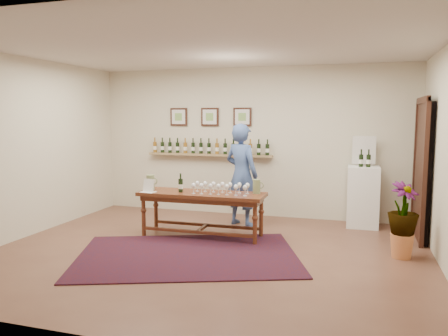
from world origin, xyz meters
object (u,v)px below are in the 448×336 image
(tasting_table, at_px, (202,199))
(person, at_px, (242,175))
(potted_plant, at_px, (403,220))
(display_pedestal, at_px, (363,197))

(tasting_table, height_order, person, person)
(person, bearing_deg, tasting_table, 88.48)
(tasting_table, relative_size, person, 1.13)
(potted_plant, relative_size, person, 0.50)
(potted_plant, height_order, person, person)
(tasting_table, height_order, potted_plant, potted_plant)
(tasting_table, xyz_separation_m, potted_plant, (2.92, -0.21, -0.08))
(tasting_table, relative_size, display_pedestal, 1.91)
(tasting_table, height_order, display_pedestal, display_pedestal)
(potted_plant, bearing_deg, person, 156.45)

